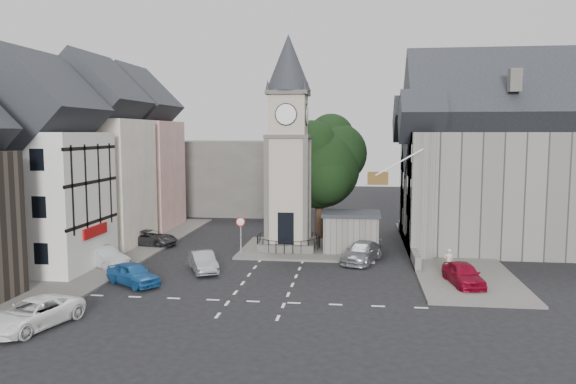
# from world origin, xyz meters

# --- Properties ---
(ground) EXTENTS (120.00, 120.00, 0.00)m
(ground) POSITION_xyz_m (0.00, 0.00, 0.00)
(ground) COLOR black
(ground) RESTS_ON ground
(pavement_west) EXTENTS (6.00, 30.00, 0.14)m
(pavement_west) POSITION_xyz_m (-12.50, 6.00, 0.07)
(pavement_west) COLOR #595651
(pavement_west) RESTS_ON ground
(pavement_east) EXTENTS (6.00, 26.00, 0.14)m
(pavement_east) POSITION_xyz_m (12.00, 8.00, 0.07)
(pavement_east) COLOR #595651
(pavement_east) RESTS_ON ground
(central_island) EXTENTS (10.00, 8.00, 0.16)m
(central_island) POSITION_xyz_m (1.50, 8.00, 0.08)
(central_island) COLOR #595651
(central_island) RESTS_ON ground
(road_markings) EXTENTS (20.00, 8.00, 0.01)m
(road_markings) POSITION_xyz_m (0.00, -5.50, 0.01)
(road_markings) COLOR silver
(road_markings) RESTS_ON ground
(clock_tower) EXTENTS (4.86, 4.86, 16.25)m
(clock_tower) POSITION_xyz_m (0.00, 7.99, 8.12)
(clock_tower) COLOR #4C4944
(clock_tower) RESTS_ON ground
(stone_shelter) EXTENTS (4.30, 3.30, 3.08)m
(stone_shelter) POSITION_xyz_m (4.80, 7.50, 1.55)
(stone_shelter) COLOR #64625C
(stone_shelter) RESTS_ON ground
(town_tree) EXTENTS (7.20, 7.20, 10.80)m
(town_tree) POSITION_xyz_m (2.00, 13.00, 6.97)
(town_tree) COLOR black
(town_tree) RESTS_ON ground
(warning_sign_post) EXTENTS (0.70, 0.19, 2.85)m
(warning_sign_post) POSITION_xyz_m (-3.20, 5.43, 2.03)
(warning_sign_post) COLOR black
(warning_sign_post) RESTS_ON ground
(terrace_pink) EXTENTS (8.10, 7.60, 12.80)m
(terrace_pink) POSITION_xyz_m (-15.50, 16.00, 6.58)
(terrace_pink) COLOR tan
(terrace_pink) RESTS_ON ground
(terrace_cream) EXTENTS (8.10, 7.60, 12.80)m
(terrace_cream) POSITION_xyz_m (-15.50, 8.00, 6.58)
(terrace_cream) COLOR beige
(terrace_cream) RESTS_ON ground
(terrace_tudor) EXTENTS (8.10, 7.60, 12.00)m
(terrace_tudor) POSITION_xyz_m (-15.50, 0.00, 6.19)
(terrace_tudor) COLOR silver
(terrace_tudor) RESTS_ON ground
(backdrop_west) EXTENTS (20.00, 10.00, 8.00)m
(backdrop_west) POSITION_xyz_m (-12.00, 28.00, 4.00)
(backdrop_west) COLOR #4C4944
(backdrop_west) RESTS_ON ground
(east_building) EXTENTS (14.40, 11.40, 12.60)m
(east_building) POSITION_xyz_m (15.59, 11.00, 6.26)
(east_building) COLOR #64625C
(east_building) RESTS_ON ground
(east_boundary_wall) EXTENTS (0.40, 16.00, 0.90)m
(east_boundary_wall) POSITION_xyz_m (9.20, 10.00, 0.45)
(east_boundary_wall) COLOR #64625C
(east_boundary_wall) RESTS_ON ground
(flagpole) EXTENTS (3.68, 0.10, 2.74)m
(flagpole) POSITION_xyz_m (8.00, 4.00, 7.00)
(flagpole) COLOR white
(flagpole) RESTS_ON ground
(car_west_blue) EXTENTS (4.12, 3.51, 1.33)m
(car_west_blue) POSITION_xyz_m (-7.85, -3.16, 0.67)
(car_west_blue) COLOR #1C599E
(car_west_blue) RESTS_ON ground
(car_west_silver) EXTENTS (4.34, 3.48, 1.39)m
(car_west_silver) POSITION_xyz_m (-11.50, 0.73, 0.69)
(car_west_silver) COLOR #AEB1B6
(car_west_silver) RESTS_ON ground
(car_west_grey) EXTENTS (4.78, 2.75, 1.25)m
(car_west_grey) POSITION_xyz_m (-11.16, 8.00, 0.63)
(car_west_grey) COLOR #29292B
(car_west_grey) RESTS_ON ground
(car_island_silver) EXTENTS (2.97, 4.13, 1.29)m
(car_island_silver) POSITION_xyz_m (-4.64, 0.50, 0.65)
(car_island_silver) COLOR #919599
(car_island_silver) RESTS_ON ground
(car_island_east) EXTENTS (3.31, 5.10, 1.38)m
(car_island_east) POSITION_xyz_m (5.61, 4.50, 0.69)
(car_island_east) COLOR gray
(car_island_east) RESTS_ON ground
(car_east_red) EXTENTS (2.26, 4.29, 1.39)m
(car_east_red) POSITION_xyz_m (11.50, -0.91, 0.69)
(car_east_red) COLOR maroon
(car_east_red) RESTS_ON ground
(van_sw_white) EXTENTS (3.47, 5.20, 1.33)m
(van_sw_white) POSITION_xyz_m (-9.50, -10.74, 0.66)
(van_sw_white) COLOR white
(van_sw_white) RESTS_ON ground
(pedestrian) EXTENTS (0.59, 0.39, 1.61)m
(pedestrian) POSITION_xyz_m (11.09, 2.00, 0.80)
(pedestrian) COLOR beige
(pedestrian) RESTS_ON ground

